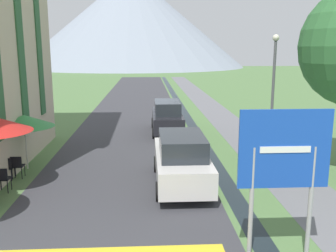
{
  "coord_description": "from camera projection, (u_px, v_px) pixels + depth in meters",
  "views": [
    {
      "loc": [
        -1.56,
        -3.25,
        4.65
      ],
      "look_at": [
        -0.81,
        10.0,
        1.91
      ],
      "focal_mm": 40.0,
      "sensor_mm": 36.0,
      "label": 1
    }
  ],
  "objects": [
    {
      "name": "cafe_chair_far_left",
      "position": [
        7.0,
        167.0,
        13.39
      ],
      "size": [
        0.4,
        0.4,
        0.85
      ],
      "rotation": [
        0.0,
        0.0,
        -0.27
      ],
      "color": "black",
      "rests_on": "ground_plane"
    },
    {
      "name": "cafe_chair_middle",
      "position": [
        3.0,
        178.0,
        12.24
      ],
      "size": [
        0.4,
        0.4,
        0.85
      ],
      "rotation": [
        0.0,
        0.0,
        -0.12
      ],
      "color": "black",
      "rests_on": "ground_plane"
    },
    {
      "name": "person_seated_far",
      "position": [
        2.0,
        163.0,
        13.27
      ],
      "size": [
        0.32,
        0.32,
        1.21
      ],
      "color": "#282833",
      "rests_on": "ground_plane"
    },
    {
      "name": "footpath",
      "position": [
        204.0,
        101.0,
        33.73
      ],
      "size": [
        2.2,
        60.0,
        0.01
      ],
      "color": "slate",
      "rests_on": "ground_plane"
    },
    {
      "name": "mountain_distant",
      "position": [
        132.0,
        20.0,
        98.03
      ],
      "size": [
        58.64,
        58.64,
        24.08
      ],
      "color": "gray",
      "rests_on": "ground_plane"
    },
    {
      "name": "streetlamp",
      "position": [
        273.0,
        86.0,
        16.04
      ],
      "size": [
        0.28,
        0.28,
        5.25
      ],
      "color": "#515156",
      "rests_on": "ground_plane"
    },
    {
      "name": "drainage_channel",
      "position": [
        178.0,
        102.0,
        33.6
      ],
      "size": [
        0.6,
        60.0,
        0.0
      ],
      "color": "black",
      "rests_on": "ground_plane"
    },
    {
      "name": "cafe_umbrella_rear_green",
      "position": [
        24.0,
        121.0,
        14.4
      ],
      "size": [
        2.28,
        2.28,
        2.16
      ],
      "color": "#B7B2A8",
      "rests_on": "ground_plane"
    },
    {
      "name": "parked_car_near",
      "position": [
        181.0,
        159.0,
        12.89
      ],
      "size": [
        1.84,
        4.55,
        1.82
      ],
      "color": "silver",
      "rests_on": "ground_plane"
    },
    {
      "name": "road",
      "position": [
        137.0,
        102.0,
        33.4
      ],
      "size": [
        6.4,
        60.0,
        0.01
      ],
      "color": "#38383D",
      "rests_on": "ground_plane"
    },
    {
      "name": "ground_plane",
      "position": [
        172.0,
        123.0,
        23.76
      ],
      "size": [
        160.0,
        160.0,
        0.0
      ],
      "primitive_type": "plane",
      "color": "#517542"
    },
    {
      "name": "cafe_chair_far_right",
      "position": [
        17.0,
        165.0,
        13.58
      ],
      "size": [
        0.4,
        0.4,
        0.85
      ],
      "rotation": [
        0.0,
        0.0,
        -0.18
      ],
      "color": "black",
      "rests_on": "ground_plane"
    },
    {
      "name": "road_sign",
      "position": [
        284.0,
        162.0,
        8.03
      ],
      "size": [
        2.0,
        0.11,
        3.41
      ],
      "color": "#9E9EA3",
      "rests_on": "ground_plane"
    },
    {
      "name": "parked_car_far",
      "position": [
        167.0,
        117.0,
        20.96
      ],
      "size": [
        1.71,
        4.52,
        1.82
      ],
      "color": "black",
      "rests_on": "ground_plane"
    }
  ]
}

